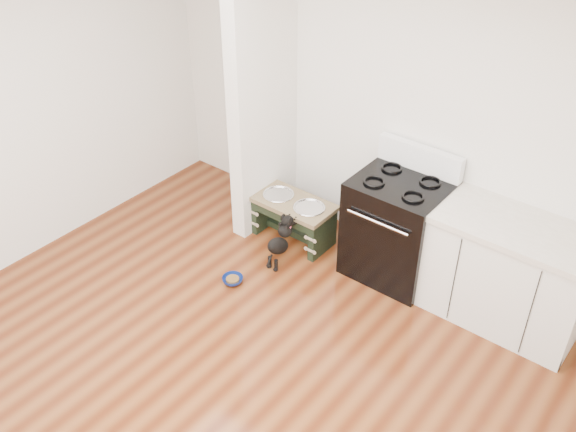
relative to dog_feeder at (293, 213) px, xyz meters
name	(u,v)px	position (x,y,z in m)	size (l,w,h in m)	color
ground	(202,411)	(0.74, -1.98, -0.30)	(5.00, 5.00, 0.00)	#4B1F0D
room_shell	(179,222)	(0.74, -1.98, 1.32)	(5.00, 5.00, 5.00)	silver
partition_wall	(263,91)	(-0.44, 0.12, 1.05)	(0.15, 0.80, 2.70)	silver
oven_range	(397,227)	(0.99, 0.18, 0.18)	(0.76, 0.69, 1.14)	black
cabinet_run	(507,274)	(1.97, 0.20, 0.15)	(1.24, 0.64, 0.91)	silver
dog_feeder	(293,213)	(0.00, 0.00, 0.00)	(0.77, 0.41, 0.44)	black
puppy	(281,240)	(0.14, -0.35, -0.04)	(0.13, 0.39, 0.47)	black
floor_bowl	(233,280)	(-0.02, -0.83, -0.27)	(0.24, 0.24, 0.06)	navy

